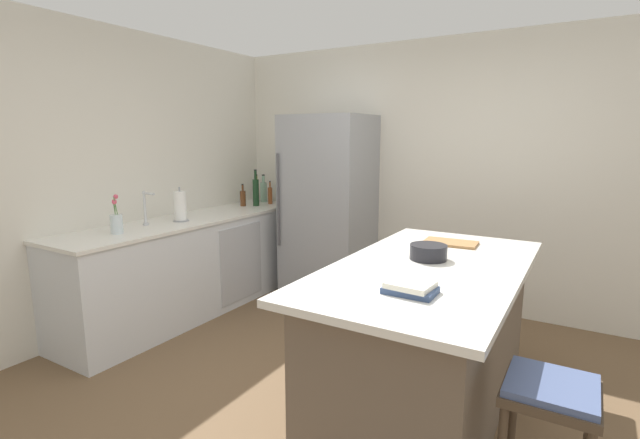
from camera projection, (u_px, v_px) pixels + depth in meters
The scene contains 18 objects.
ground_plane at pixel (344, 416), 2.77m from camera, with size 7.20×7.20×0.00m, color brown.
wall_rear at pixel (454, 176), 4.44m from camera, with size 6.00×0.10×2.60m, color silver.
wall_left at pixel (85, 182), 3.78m from camera, with size 0.10×6.00×2.60m, color silver.
counter_run_left at pixel (193, 264), 4.40m from camera, with size 0.68×2.66×0.92m.
kitchen_island at pixel (426, 340), 2.73m from camera, with size 1.00×1.93×0.94m.
refrigerator at pixel (328, 207), 4.76m from camera, with size 0.84×0.72×1.89m.
bar_stool at pixel (549, 412), 1.86m from camera, with size 0.36×0.36×0.70m.
sink_faucet at pixel (146, 207), 3.93m from camera, with size 0.15×0.05×0.30m.
flower_vase at pixel (116, 222), 3.60m from camera, with size 0.09×0.09×0.31m.
paper_towel_roll at pixel (180, 207), 4.13m from camera, with size 0.14×0.14×0.31m.
gin_bottle at pixel (264, 191), 5.36m from camera, with size 0.08×0.08×0.32m.
vinegar_bottle at pixel (270, 195), 5.20m from camera, with size 0.05×0.05×0.26m.
olive_oil_bottle at pixel (256, 192), 5.16m from camera, with size 0.06×0.06×0.34m.
wine_bottle at pixel (256, 192), 5.05m from camera, with size 0.07×0.07×0.40m.
syrup_bottle at pixel (243, 198), 5.04m from camera, with size 0.06×0.06×0.25m.
cookbook_stack at pixel (410, 288), 2.17m from camera, with size 0.24×0.19×0.06m.
mixing_bowl at pixel (428, 252), 2.76m from camera, with size 0.22×0.22×0.09m.
cutting_board at pixel (450, 243), 3.17m from camera, with size 0.37×0.24×0.02m.
Camera 1 is at (1.16, -2.23, 1.67)m, focal length 25.58 mm.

